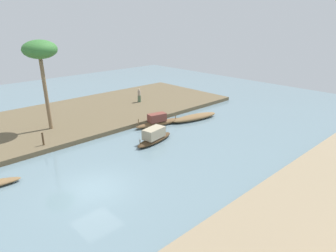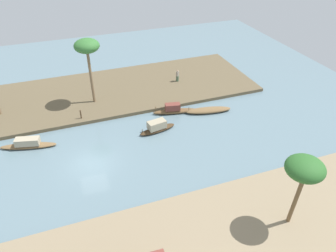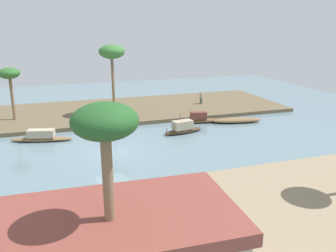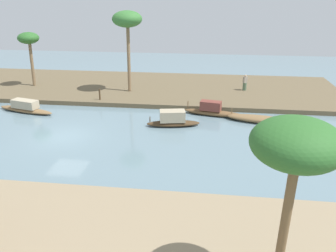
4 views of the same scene
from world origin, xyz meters
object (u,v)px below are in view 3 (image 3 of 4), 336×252
Objects in this scene: mooring_post at (100,118)px; sampan_near_left_bank at (200,119)px; palm_tree_right_tall at (106,136)px; sampan_downstream_large at (237,120)px; person_on_near_bank at (201,98)px; palm_tree_left_near at (112,53)px; sampan_with_tall_canopy at (183,128)px; sampan_foreground at (41,137)px; palm_tree_left_far at (9,75)px.

sampan_near_left_bank is at bearing 169.50° from mooring_post.
sampan_downstream_large is at bearing -128.87° from palm_tree_right_tall.
person_on_near_bank reaches higher than mooring_post.
sampan_with_tall_canopy is at bearing 122.79° from palm_tree_left_near.
mooring_post is at bearing -96.09° from palm_tree_right_tall.
sampan_downstream_large is 0.71× the size of palm_tree_left_near.
palm_tree_left_far is (2.82, -7.21, 4.61)m from sampan_foreground.
sampan_near_left_bank is 20.07m from palm_tree_left_far.
palm_tree_left_near is at bearing -32.39° from person_on_near_bank.
palm_tree_left_near reaches higher than person_on_near_bank.
sampan_foreground is at bearing 28.28° from mooring_post.
sampan_foreground is 0.72× the size of palm_tree_left_near.
sampan_with_tall_canopy is 0.58× the size of palm_tree_right_tall.
mooring_post is at bearing 0.96° from sampan_near_left_bank.
palm_tree_left_far is 0.75× the size of palm_tree_right_tall.
sampan_foreground is 3.49× the size of person_on_near_bank.
sampan_foreground reaches higher than sampan_downstream_large.
sampan_with_tall_canopy is 8.57m from mooring_post.
palm_tree_left_near is 27.15m from palm_tree_right_tall.
sampan_with_tall_canopy reaches higher than sampan_downstream_large.
sampan_downstream_large is 3.90m from sampan_near_left_bank.
sampan_with_tall_canopy is at bearing 54.20° from sampan_near_left_bank.
person_on_near_bank is 21.99m from palm_tree_left_far.
sampan_near_left_bank is (-3.01, -2.78, -0.07)m from sampan_with_tall_canopy.
sampan_downstream_large is at bearing 173.88° from sampan_near_left_bank.
sampan_with_tall_canopy is 11.58m from palm_tree_left_near.
palm_tree_right_tall reaches higher than sampan_foreground.
palm_tree_right_tall is (15.74, 28.36, 5.47)m from person_on_near_bank.
sampan_foreground is at bearing 111.34° from palm_tree_left_far.
mooring_post is 0.13× the size of palm_tree_left_near.
person_on_near_bank is (-3.06, -6.84, 0.64)m from sampan_near_left_bank.
person_on_near_bank is 0.29× the size of palm_tree_left_far.
palm_tree_right_tall reaches higher than sampan_near_left_bank.
sampan_near_left_bank reaches higher than sampan_foreground.
person_on_near_bank is (0.66, -8.02, 0.79)m from sampan_downstream_large.
mooring_post is at bearing -43.10° from sampan_with_tall_canopy.
palm_tree_left_near reaches higher than palm_tree_right_tall.
palm_tree_left_far is (21.62, 0.74, 3.95)m from person_on_near_bank.
sampan_with_tall_canopy is 0.80× the size of sampan_near_left_bank.
sampan_near_left_bank is at bearing -161.94° from sampan_foreground.
sampan_downstream_large is at bearing 161.90° from palm_tree_left_far.
sampan_foreground is at bearing -17.53° from sampan_with_tall_canopy.
sampan_downstream_large is (-19.46, 0.07, -0.14)m from sampan_foreground.
person_on_near_bank is 0.22× the size of palm_tree_right_tall.
sampan_near_left_bank is 7.52m from person_on_near_bank.
palm_tree_left_near reaches higher than mooring_post.
sampan_downstream_large is 15.12m from palm_tree_left_near.
mooring_post reaches higher than sampan_foreground.
palm_tree_right_tall reaches higher than palm_tree_left_far.
sampan_downstream_large is at bearing -176.63° from sampan_with_tall_canopy.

